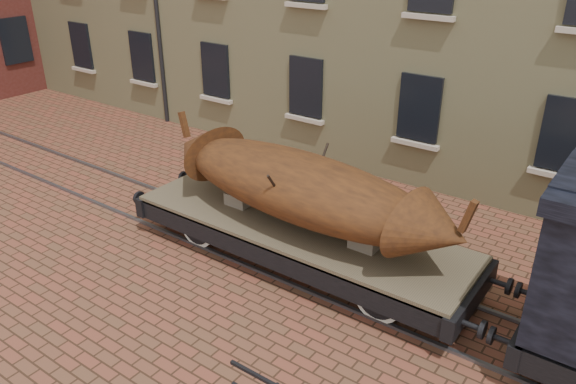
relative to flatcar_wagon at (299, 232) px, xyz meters
The scene contains 4 objects.
ground 1.04m from the flatcar_wagon, behind, with size 90.00×90.00×0.00m, color brown.
rail_track 1.02m from the flatcar_wagon, behind, with size 30.00×1.52×0.06m.
flatcar_wagon is the anchor object (origin of this frame).
iron_boat 1.05m from the flatcar_wagon, ahead, with size 7.05×2.42×1.67m.
Camera 1 is at (6.35, -8.21, 6.45)m, focal length 35.00 mm.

